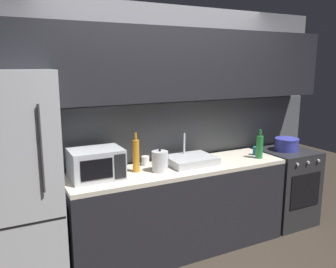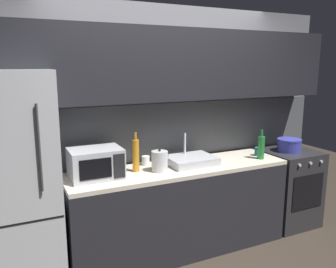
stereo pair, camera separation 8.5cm
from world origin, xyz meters
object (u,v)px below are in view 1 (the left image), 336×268
wine_bottle_green (260,147)px  wine_bottle_amber (136,155)px  oven_range (285,186)px  refrigerator (14,188)px  mug_teal (256,151)px  kettle (160,161)px  mug_white (145,161)px  microwave (96,164)px  cooking_pot (286,144)px

wine_bottle_green → wine_bottle_amber: 1.39m
oven_range → wine_bottle_amber: 2.02m
refrigerator → mug_teal: (2.51, 0.00, 0.01)m
refrigerator → wine_bottle_amber: refrigerator is taller
kettle → mug_white: 0.26m
oven_range → kettle: (-1.71, -0.05, 0.55)m
oven_range → kettle: 1.80m
mug_white → wine_bottle_green: bearing=-14.7°
wine_bottle_green → wine_bottle_amber: wine_bottle_amber is taller
microwave → cooking_pot: bearing=-0.5°
wine_bottle_green → cooking_pot: 0.54m
refrigerator → oven_range: refrigerator is taller
mug_teal → mug_white: bearing=171.1°
wine_bottle_amber → cooking_pot: wine_bottle_amber is taller
mug_white → cooking_pot: cooking_pot is taller
kettle → mug_white: (-0.04, 0.25, -0.05)m
oven_range → mug_teal: mug_teal is taller
mug_teal → cooking_pot: cooking_pot is taller
wine_bottle_amber → mug_white: 0.26m
refrigerator → kettle: 1.28m
oven_range → cooking_pot: size_ratio=3.24×
cooking_pot → oven_range: bearing=-3.2°
refrigerator → mug_teal: 2.51m
wine_bottle_amber → cooking_pot: (1.90, -0.04, -0.09)m
wine_bottle_green → cooking_pot: wine_bottle_green is taller
refrigerator → wine_bottle_green: refrigerator is taller
oven_range → wine_bottle_amber: (-1.92, 0.04, 0.61)m
wine_bottle_green → mug_white: wine_bottle_green is taller
kettle → microwave: bearing=173.2°
oven_range → mug_white: size_ratio=9.77×
kettle → wine_bottle_green: wine_bottle_green is taller
refrigerator → wine_bottle_green: size_ratio=5.91×
refrigerator → wine_bottle_green: (2.45, -0.12, 0.10)m
refrigerator → cooking_pot: bearing=0.0°
wine_bottle_green → mug_teal: (0.06, 0.12, -0.08)m
wine_bottle_green → wine_bottle_amber: bearing=173.6°
kettle → mug_white: kettle is taller
microwave → kettle: 0.60m
microwave → wine_bottle_amber: (0.39, 0.02, 0.03)m
oven_range → wine_bottle_amber: wine_bottle_amber is taller
wine_bottle_amber → cooking_pot: bearing=-1.2°
kettle → mug_teal: bearing=2.6°
wine_bottle_amber → mug_teal: 1.44m
oven_range → refrigerator: bearing=180.0°
mug_white → mug_teal: bearing=-8.9°
wine_bottle_amber → kettle: bearing=-23.6°
mug_teal → cooking_pot: bearing=-0.3°
microwave → mug_teal: (1.83, -0.02, -0.09)m
cooking_pot → microwave: bearing=179.5°
wine_bottle_amber → mug_teal: bearing=-1.4°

